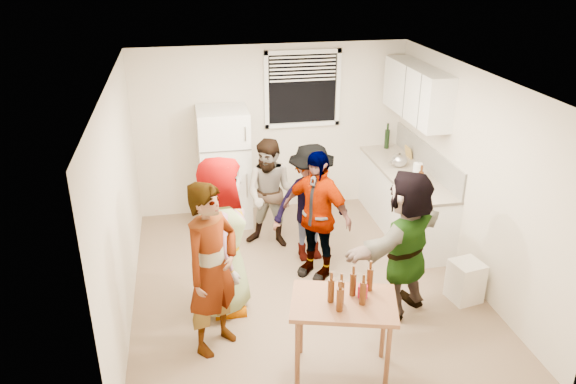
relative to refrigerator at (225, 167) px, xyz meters
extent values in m
cube|color=white|center=(0.00, 0.00, 0.00)|extent=(0.70, 0.70, 1.70)
cube|color=white|center=(2.45, -0.73, -0.42)|extent=(0.60, 2.20, 0.86)
cube|color=#BCAC97|center=(2.45, -0.73, 0.03)|extent=(0.64, 2.22, 0.04)
cube|color=beige|center=(2.74, -0.73, 0.23)|extent=(0.03, 2.20, 0.36)
cube|color=white|center=(2.58, -0.53, 1.10)|extent=(0.34, 1.60, 0.70)
cylinder|color=white|center=(2.43, -1.13, 0.05)|extent=(0.12, 0.12, 0.26)
cylinder|color=black|center=(2.50, 0.21, 0.05)|extent=(0.07, 0.07, 0.29)
cylinder|color=#47230C|center=(2.35, -1.42, 0.05)|extent=(0.07, 0.07, 0.26)
cylinder|color=#0C33AE|center=(2.22, -1.29, 0.05)|extent=(0.09, 0.09, 0.11)
cube|color=#BB9443|center=(2.67, -0.24, 0.13)|extent=(0.02, 0.20, 0.16)
cube|color=white|center=(2.50, -2.53, -0.60)|extent=(0.38, 0.38, 0.48)
cylinder|color=#47230C|center=(0.70, -3.55, -0.04)|extent=(0.06, 0.06, 0.23)
cylinder|color=#A60521|center=(0.96, -3.39, -0.04)|extent=(0.09, 0.09, 0.12)
imported|color=gray|center=(-0.22, -2.18, -0.85)|extent=(1.85, 0.97, 0.57)
imported|color=#141933|center=(-0.36, -2.80, -0.85)|extent=(1.72, 1.75, 0.43)
imported|color=brown|center=(0.54, -0.83, -0.85)|extent=(1.27, 1.67, 0.57)
imported|color=#424247|center=(0.97, -1.28, -0.85)|extent=(1.15, 1.65, 0.58)
imported|color=black|center=(0.94, -1.68, -0.85)|extent=(1.84, 1.80, 0.40)
imported|color=#C07F3D|center=(1.71, -2.58, -0.85)|extent=(2.22, 2.26, 0.50)
camera|label=1|loc=(-0.52, -7.50, 2.92)|focal=35.00mm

